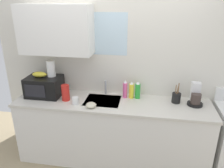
% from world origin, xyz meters
% --- Properties ---
extents(kitchen_wall_assembly, '(3.34, 0.42, 2.50)m').
position_xyz_m(kitchen_wall_assembly, '(-0.14, 0.31, 1.35)').
color(kitchen_wall_assembly, silver).
rests_on(kitchen_wall_assembly, ground).
extents(counter_unit, '(2.57, 0.63, 0.90)m').
position_xyz_m(counter_unit, '(-0.00, 0.00, 0.46)').
color(counter_unit, white).
rests_on(counter_unit, ground).
extents(sink_faucet, '(0.03, 0.03, 0.20)m').
position_xyz_m(sink_faucet, '(-0.13, 0.24, 1.00)').
color(sink_faucet, '#B2B5BA').
rests_on(sink_faucet, counter_unit).
extents(microwave, '(0.46, 0.35, 0.27)m').
position_xyz_m(microwave, '(-0.95, 0.05, 1.04)').
color(microwave, black).
rests_on(microwave, counter_unit).
extents(banana_bunch, '(0.20, 0.11, 0.07)m').
position_xyz_m(banana_bunch, '(-1.00, 0.05, 1.20)').
color(banana_bunch, gold).
rests_on(banana_bunch, microwave).
extents(paper_towel_roll, '(0.11, 0.11, 0.22)m').
position_xyz_m(paper_towel_roll, '(-0.85, 0.10, 1.28)').
color(paper_towel_roll, white).
rests_on(paper_towel_roll, microwave).
extents(coffee_maker, '(0.19, 0.21, 0.28)m').
position_xyz_m(coffee_maker, '(1.05, 0.11, 1.00)').
color(coffee_maker, black).
rests_on(coffee_maker, counter_unit).
extents(dish_soap_bottle_pink, '(0.06, 0.06, 0.25)m').
position_xyz_m(dish_soap_bottle_pink, '(0.15, 0.17, 1.02)').
color(dish_soap_bottle_pink, '#E55999').
rests_on(dish_soap_bottle_pink, counter_unit).
extents(dish_soap_bottle_yellow, '(0.07, 0.07, 0.23)m').
position_xyz_m(dish_soap_bottle_yellow, '(0.24, 0.17, 1.01)').
color(dish_soap_bottle_yellow, yellow).
rests_on(dish_soap_bottle_yellow, counter_unit).
extents(dish_soap_bottle_green, '(0.07, 0.07, 0.24)m').
position_xyz_m(dish_soap_bottle_green, '(0.32, 0.17, 1.01)').
color(dish_soap_bottle_green, green).
rests_on(dish_soap_bottle_green, counter_unit).
extents(cereal_canister, '(0.10, 0.10, 0.21)m').
position_xyz_m(cereal_canister, '(-0.61, -0.05, 1.01)').
color(cereal_canister, red).
rests_on(cereal_canister, counter_unit).
extents(mug_white, '(0.08, 0.08, 0.09)m').
position_xyz_m(mug_white, '(-0.45, -0.14, 0.95)').
color(mug_white, white).
rests_on(mug_white, counter_unit).
extents(utensil_crock, '(0.11, 0.11, 0.27)m').
position_xyz_m(utensil_crock, '(0.82, 0.12, 0.97)').
color(utensil_crock, black).
rests_on(utensil_crock, counter_unit).
extents(small_bowl, '(0.13, 0.13, 0.06)m').
position_xyz_m(small_bowl, '(-0.23, -0.20, 0.93)').
color(small_bowl, beige).
rests_on(small_bowl, counter_unit).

